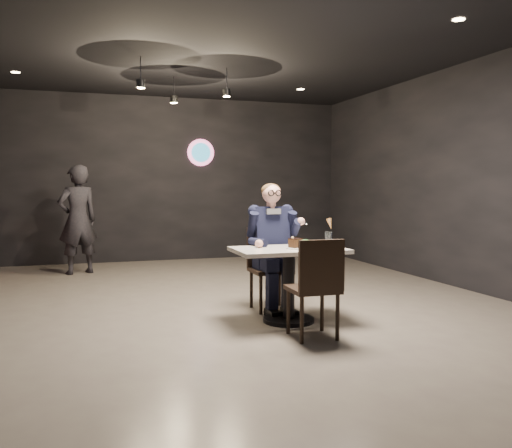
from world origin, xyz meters
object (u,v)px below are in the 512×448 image
object	(u,v)px
main_table	(289,285)
passerby	(78,220)
sundae_glass	(328,240)
chair_far	(271,269)
seated_man	(271,245)
chair_near	(313,287)

from	to	relation	value
main_table	passerby	bearing A→B (deg)	118.02
main_table	sundae_glass	distance (m)	0.61
sundae_glass	chair_far	bearing A→B (deg)	123.21
main_table	chair_far	world-z (taller)	chair_far
main_table	seated_man	world-z (taller)	seated_man
chair_near	sundae_glass	distance (m)	0.76
main_table	chair_near	size ratio (longest dim) A/B	1.20
main_table	sundae_glass	xyz separation A→B (m)	(0.40, -0.07, 0.46)
chair_near	passerby	world-z (taller)	passerby
chair_far	chair_near	world-z (taller)	same
chair_far	seated_man	distance (m)	0.26
main_table	chair_far	bearing A→B (deg)	90.00
chair_far	chair_near	bearing A→B (deg)	-90.00
seated_man	sundae_glass	distance (m)	0.75
seated_man	main_table	bearing A→B (deg)	-90.00
seated_man	sundae_glass	size ratio (longest dim) A/B	8.85
seated_man	sundae_glass	world-z (taller)	seated_man
sundae_glass	passerby	bearing A→B (deg)	122.08
sundae_glass	passerby	world-z (taller)	passerby
sundae_glass	passerby	size ratio (longest dim) A/B	0.10
main_table	chair_far	size ratio (longest dim) A/B	1.20
chair_near	seated_man	world-z (taller)	seated_man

